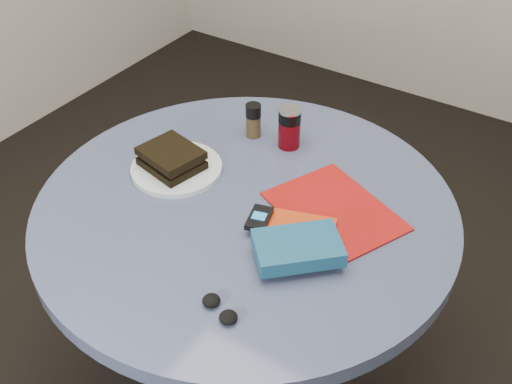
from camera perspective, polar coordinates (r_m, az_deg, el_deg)
The scene contains 10 objects.
table at distance 1.62m, azimuth -0.89°, elevation -5.55°, with size 1.00×1.00×0.75m.
plate at distance 1.62m, azimuth -7.07°, elevation 2.09°, with size 0.23×0.23×0.01m, color white.
sandwich at distance 1.61m, azimuth -7.53°, elevation 3.01°, with size 0.16×0.15×0.05m.
soda_can at distance 1.68m, azimuth 2.98°, elevation 5.73°, with size 0.07×0.07×0.11m.
pepper_grinder at distance 1.72m, azimuth -0.24°, elevation 6.41°, with size 0.04×0.04×0.10m.
magazine at distance 1.50m, azimuth 6.98°, elevation -1.69°, with size 0.30×0.22×0.01m, color #A0100E.
red_book at distance 1.43m, azimuth 3.56°, elevation -3.42°, with size 0.17×0.11×0.01m, color red.
novel at distance 1.35m, azimuth 3.74°, elevation -4.97°, with size 0.18×0.12×0.04m, color navy.
mp3_player at distance 1.43m, azimuth 0.29°, elevation -2.36°, with size 0.07×0.09×0.01m.
headphones at distance 1.27m, azimuth -3.25°, elevation -10.33°, with size 0.10×0.06×0.02m.
Camera 1 is at (0.66, -0.96, 1.71)m, focal length 45.00 mm.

